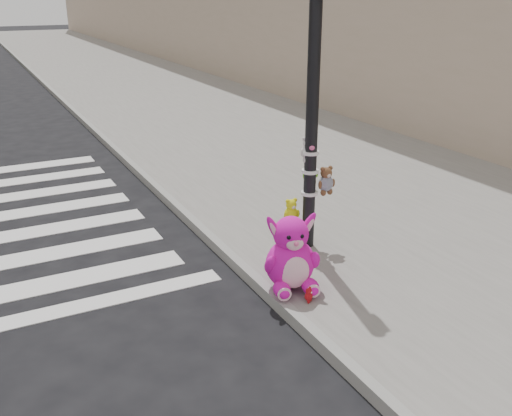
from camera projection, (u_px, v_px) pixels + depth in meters
ground at (170, 386)px, 5.21m from camera, size 120.00×120.00×0.00m
sidewalk_near at (223, 119)px, 15.62m from camera, size 7.00×80.00×0.14m
curb_edge at (96, 133)px, 14.15m from camera, size 0.12×80.00×0.15m
signal_pole at (312, 124)px, 7.18m from camera, size 0.68×0.48×4.00m
pink_bunny at (291, 258)px, 6.52m from camera, size 0.71×0.79×0.93m
red_teddy at (309, 295)px, 6.31m from camera, size 0.15×0.14×0.18m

